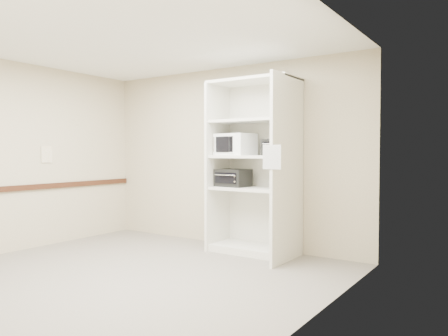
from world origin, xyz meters
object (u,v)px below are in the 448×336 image
Objects in this scene: toaster_oven_lower at (233,178)px; microwave at (235,144)px; shelving_unit at (257,172)px; toaster_oven_upper at (279,147)px.

microwave is at bearing 0.06° from toaster_oven_lower.
shelving_unit reaches higher than microwave.
shelving_unit reaches higher than toaster_oven_upper.
microwave is 1.32× the size of toaster_oven_upper.
toaster_oven_upper is at bearing 4.12° from shelving_unit.
microwave is 0.48m from toaster_oven_lower.
toaster_oven_upper is at bearing 11.25° from microwave.
shelving_unit is 0.52m from microwave.
microwave is at bearing -177.73° from toaster_oven_upper.
shelving_unit is 0.48m from toaster_oven_upper.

